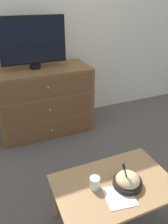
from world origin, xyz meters
The scene contains 8 objects.
ground_plane centered at (0.00, 0.00, 0.00)m, with size 12.00×12.00×0.00m, color #56514C.
wall_back centered at (0.00, 0.03, 1.30)m, with size 12.00×0.05×2.60m.
dresser centered at (-0.11, -0.30, 0.40)m, with size 1.11×0.55×0.81m.
tv centered at (-0.17, -0.26, 1.10)m, with size 0.73×0.12×0.56m.
coffee_table centered at (0.01, -1.81, 0.34)m, with size 0.82×0.53×0.40m.
takeout_bowl centered at (0.09, -1.85, 0.44)m, with size 0.20×0.20×0.18m.
drink_cup centered at (-0.13, -1.79, 0.44)m, with size 0.07×0.07×0.09m.
napkin centered at (-0.01, -1.92, 0.41)m, with size 0.21×0.21×0.00m.
Camera 1 is at (-0.60, -2.73, 1.54)m, focal length 35.00 mm.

